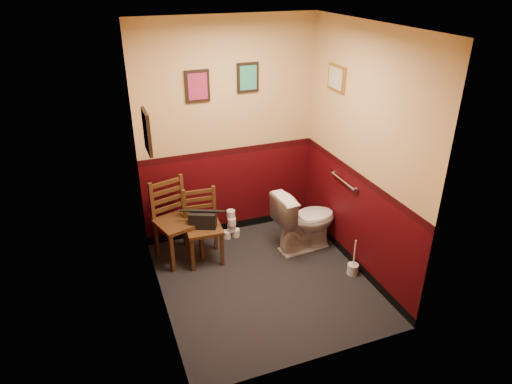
% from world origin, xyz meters
% --- Properties ---
extents(floor, '(2.20, 2.40, 0.00)m').
position_xyz_m(floor, '(0.00, 0.00, 0.00)').
color(floor, black).
rests_on(floor, ground).
extents(ceiling, '(2.20, 2.40, 0.00)m').
position_xyz_m(ceiling, '(0.00, 0.00, 2.70)').
color(ceiling, silver).
rests_on(ceiling, ground).
extents(wall_back, '(2.20, 0.00, 2.70)m').
position_xyz_m(wall_back, '(0.00, 1.20, 1.35)').
color(wall_back, '#3B0509').
rests_on(wall_back, ground).
extents(wall_front, '(2.20, 0.00, 2.70)m').
position_xyz_m(wall_front, '(0.00, -1.20, 1.35)').
color(wall_front, '#3B0509').
rests_on(wall_front, ground).
extents(wall_left, '(0.00, 2.40, 2.70)m').
position_xyz_m(wall_left, '(-1.10, 0.00, 1.35)').
color(wall_left, '#3B0509').
rests_on(wall_left, ground).
extents(wall_right, '(0.00, 2.40, 2.70)m').
position_xyz_m(wall_right, '(1.10, 0.00, 1.35)').
color(wall_right, '#3B0509').
rests_on(wall_right, ground).
extents(grab_bar, '(0.05, 0.56, 0.06)m').
position_xyz_m(grab_bar, '(1.07, 0.25, 0.95)').
color(grab_bar, silver).
rests_on(grab_bar, wall_right).
extents(framed_print_back_a, '(0.28, 0.04, 0.36)m').
position_xyz_m(framed_print_back_a, '(-0.35, 1.18, 1.95)').
color(framed_print_back_a, black).
rests_on(framed_print_back_a, wall_back).
extents(framed_print_back_b, '(0.26, 0.04, 0.34)m').
position_xyz_m(framed_print_back_b, '(0.25, 1.18, 2.00)').
color(framed_print_back_b, black).
rests_on(framed_print_back_b, wall_back).
extents(framed_print_left, '(0.04, 0.30, 0.38)m').
position_xyz_m(framed_print_left, '(-1.08, 0.10, 1.85)').
color(framed_print_left, black).
rests_on(framed_print_left, wall_left).
extents(framed_print_right, '(0.04, 0.34, 0.28)m').
position_xyz_m(framed_print_right, '(1.08, 0.60, 2.05)').
color(framed_print_right, olive).
rests_on(framed_print_right, wall_right).
extents(toilet, '(0.82, 0.51, 0.77)m').
position_xyz_m(toilet, '(0.72, 0.47, 0.38)').
color(toilet, white).
rests_on(toilet, floor).
extents(toilet_brush, '(0.13, 0.13, 0.45)m').
position_xyz_m(toilet_brush, '(1.00, -0.22, 0.07)').
color(toilet_brush, silver).
rests_on(toilet_brush, floor).
extents(chair_left, '(0.57, 0.57, 0.97)m').
position_xyz_m(chair_left, '(-0.79, 0.84, 0.49)').
color(chair_left, '#503118').
rests_on(chair_left, floor).
extents(chair_right, '(0.43, 0.43, 0.87)m').
position_xyz_m(chair_right, '(-0.50, 0.69, 0.44)').
color(chair_right, '#503118').
rests_on(chair_right, floor).
extents(handbag, '(0.34, 0.26, 0.22)m').
position_xyz_m(handbag, '(-0.50, 0.65, 0.55)').
color(handbag, black).
rests_on(handbag, chair_right).
extents(tp_stack, '(0.22, 0.14, 0.39)m').
position_xyz_m(tp_stack, '(-0.05, 1.01, 0.16)').
color(tp_stack, silver).
rests_on(tp_stack, floor).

